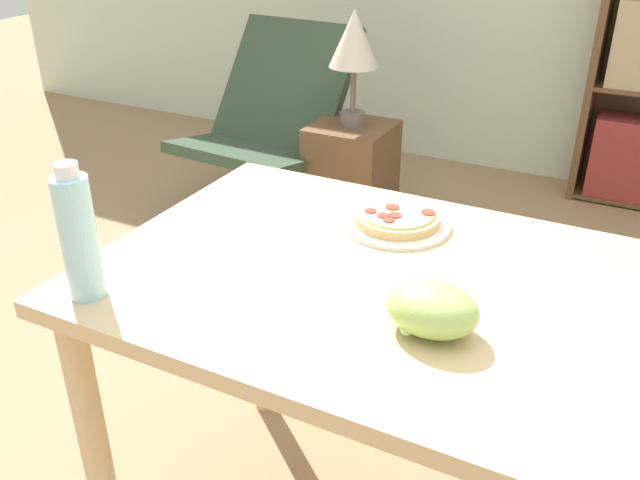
{
  "coord_description": "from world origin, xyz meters",
  "views": [
    {
      "loc": [
        0.37,
        -1.11,
        1.44
      ],
      "look_at": [
        -0.15,
        -0.09,
        0.84
      ],
      "focal_mm": 38.0,
      "sensor_mm": 36.0,
      "label": 1
    }
  ],
  "objects_px": {
    "pizza_on_plate": "(397,220)",
    "table_lamp": "(354,44)",
    "side_table": "(351,181)",
    "lounge_chair_near": "(267,159)",
    "drink_bottle": "(79,236)",
    "grape_bunch": "(432,309)"
  },
  "relations": [
    {
      "from": "table_lamp",
      "to": "grape_bunch",
      "type": "bearing_deg",
      "value": -61.45
    },
    {
      "from": "lounge_chair_near",
      "to": "table_lamp",
      "type": "height_order",
      "value": "table_lamp"
    },
    {
      "from": "grape_bunch",
      "to": "side_table",
      "type": "bearing_deg",
      "value": 118.55
    },
    {
      "from": "pizza_on_plate",
      "to": "lounge_chair_near",
      "type": "distance_m",
      "value": 1.83
    },
    {
      "from": "pizza_on_plate",
      "to": "drink_bottle",
      "type": "xyz_separation_m",
      "value": [
        -0.4,
        -0.52,
        0.11
      ]
    },
    {
      "from": "lounge_chair_near",
      "to": "side_table",
      "type": "xyz_separation_m",
      "value": [
        0.45,
        -0.0,
        -0.03
      ]
    },
    {
      "from": "pizza_on_plate",
      "to": "grape_bunch",
      "type": "height_order",
      "value": "grape_bunch"
    },
    {
      "from": "pizza_on_plate",
      "to": "table_lamp",
      "type": "distance_m",
      "value": 1.51
    },
    {
      "from": "pizza_on_plate",
      "to": "side_table",
      "type": "height_order",
      "value": "pizza_on_plate"
    },
    {
      "from": "drink_bottle",
      "to": "lounge_chair_near",
      "type": "bearing_deg",
      "value": 112.36
    },
    {
      "from": "pizza_on_plate",
      "to": "table_lamp",
      "type": "bearing_deg",
      "value": 118.26
    },
    {
      "from": "grape_bunch",
      "to": "drink_bottle",
      "type": "height_order",
      "value": "drink_bottle"
    },
    {
      "from": "pizza_on_plate",
      "to": "lounge_chair_near",
      "type": "height_order",
      "value": "lounge_chair_near"
    },
    {
      "from": "grape_bunch",
      "to": "drink_bottle",
      "type": "relative_size",
      "value": 0.61
    },
    {
      "from": "pizza_on_plate",
      "to": "side_table",
      "type": "bearing_deg",
      "value": 118.26
    },
    {
      "from": "grape_bunch",
      "to": "lounge_chair_near",
      "type": "relative_size",
      "value": 0.18
    },
    {
      "from": "pizza_on_plate",
      "to": "lounge_chair_near",
      "type": "relative_size",
      "value": 0.27
    },
    {
      "from": "grape_bunch",
      "to": "side_table",
      "type": "xyz_separation_m",
      "value": [
        -0.91,
        1.67,
        -0.56
      ]
    },
    {
      "from": "drink_bottle",
      "to": "side_table",
      "type": "bearing_deg",
      "value": 99.68
    },
    {
      "from": "drink_bottle",
      "to": "table_lamp",
      "type": "bearing_deg",
      "value": 99.68
    },
    {
      "from": "lounge_chair_near",
      "to": "table_lamp",
      "type": "xyz_separation_m",
      "value": [
        0.45,
        -0.0,
        0.58
      ]
    },
    {
      "from": "pizza_on_plate",
      "to": "side_table",
      "type": "xyz_separation_m",
      "value": [
        -0.71,
        1.32,
        -0.53
      ]
    }
  ]
}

